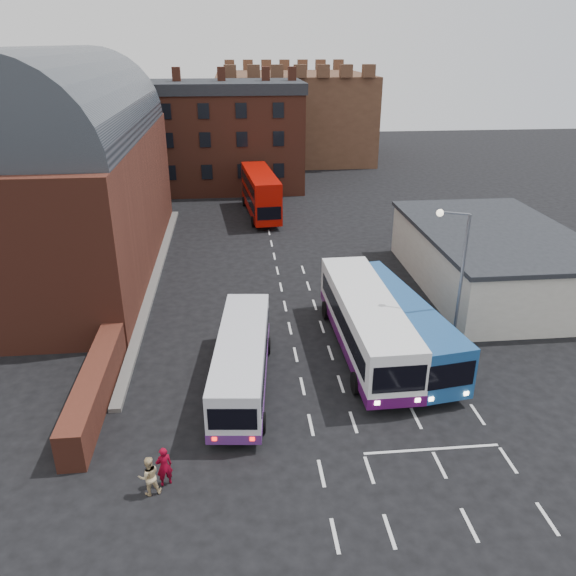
{
  "coord_description": "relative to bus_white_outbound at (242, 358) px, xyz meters",
  "views": [
    {
      "loc": [
        -3.13,
        -21.79,
        16.24
      ],
      "look_at": [
        0.0,
        10.0,
        2.2
      ],
      "focal_mm": 35.0,
      "sensor_mm": 36.0,
      "label": 1
    }
  ],
  "objects": [
    {
      "name": "cream_building",
      "position": [
        18.05,
        11.26,
        0.48
      ],
      "size": [
        10.4,
        16.4,
        4.25
      ],
      "color": "beige",
      "rests_on": "ground"
    },
    {
      "name": "brick_terrace",
      "position": [
        -2.95,
        43.26,
        3.83
      ],
      "size": [
        22.0,
        10.0,
        11.0
      ],
      "primitive_type": "cube",
      "color": "brown",
      "rests_on": "ground"
    },
    {
      "name": "bus_white_outbound",
      "position": [
        0.0,
        0.0,
        0.0
      ],
      "size": [
        3.41,
        10.58,
        2.83
      ],
      "rotation": [
        0.0,
        0.0,
        -0.1
      ],
      "color": "silver",
      "rests_on": "ground"
    },
    {
      "name": "bus_white_inbound",
      "position": [
        6.98,
        2.83,
        0.34
      ],
      "size": [
        3.35,
        12.58,
        3.42
      ],
      "rotation": [
        0.0,
        0.0,
        3.16
      ],
      "color": "white",
      "rests_on": "ground"
    },
    {
      "name": "forecourt_wall",
      "position": [
        -7.15,
        -0.74,
        -0.77
      ],
      "size": [
        1.2,
        10.0,
        1.8
      ],
      "primitive_type": "cube",
      "color": "#602B1E",
      "rests_on": "ground"
    },
    {
      "name": "bus_red_double",
      "position": [
        2.59,
        30.76,
        0.69
      ],
      "size": [
        3.55,
        11.28,
        4.44
      ],
      "rotation": [
        0.0,
        0.0,
        3.23
      ],
      "color": "#AA0B03",
      "rests_on": "ground"
    },
    {
      "name": "railway_station",
      "position": [
        -12.45,
        18.26,
        5.96
      ],
      "size": [
        12.0,
        28.0,
        16.0
      ],
      "color": "#602B1E",
      "rests_on": "ground"
    },
    {
      "name": "street_lamp",
      "position": [
        11.38,
        1.7,
        3.44
      ],
      "size": [
        1.61,
        0.85,
        8.47
      ],
      "rotation": [
        0.0,
        0.0,
        -0.41
      ],
      "color": "slate",
      "rests_on": "ground"
    },
    {
      "name": "pedestrian_red",
      "position": [
        -3.25,
        -6.72,
        -0.79
      ],
      "size": [
        0.76,
        0.64,
        1.78
      ],
      "primitive_type": "imported",
      "rotation": [
        0.0,
        0.0,
        3.53
      ],
      "color": "maroon",
      "rests_on": "ground"
    },
    {
      "name": "ground",
      "position": [
        3.05,
        -2.74,
        -1.67
      ],
      "size": [
        180.0,
        180.0,
        0.0
      ],
      "primitive_type": "plane",
      "color": "black"
    },
    {
      "name": "pedestrian_beige",
      "position": [
        -3.78,
        -7.16,
        -0.82
      ],
      "size": [
        0.97,
        0.85,
        1.7
      ],
      "primitive_type": "imported",
      "rotation": [
        0.0,
        0.0,
        3.42
      ],
      "color": "#CEB281",
      "rests_on": "ground"
    },
    {
      "name": "bus_blue",
      "position": [
        8.74,
        2.66,
        0.23
      ],
      "size": [
        4.48,
        12.12,
        3.23
      ],
      "rotation": [
        0.0,
        0.0,
        3.3
      ],
      "color": "#1B4C88",
      "rests_on": "ground"
    },
    {
      "name": "castle_keep",
      "position": [
        9.05,
        63.26,
        4.33
      ],
      "size": [
        22.0,
        22.0,
        12.0
      ],
      "primitive_type": "cube",
      "color": "brown",
      "rests_on": "ground"
    }
  ]
}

